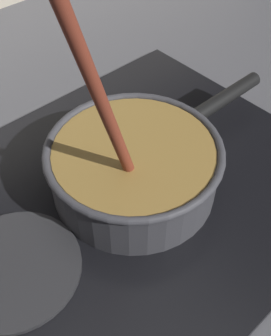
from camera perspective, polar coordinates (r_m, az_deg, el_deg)
name	(u,v)px	position (r m, az deg, el deg)	size (l,w,h in m)	color
ground	(210,266)	(0.56, 10.17, -13.13)	(2.40, 1.60, 0.04)	#4C4C51
hob_plate	(136,188)	(0.60, 0.00, -2.78)	(0.56, 0.48, 0.01)	black
burner_ring	(136,184)	(0.59, 0.00, -2.15)	(0.17, 0.17, 0.01)	#592D0C
spare_burner	(14,268)	(0.54, -16.39, -13.01)	(0.17, 0.17, 0.01)	#262628
cooking_pan	(136,165)	(0.56, 0.10, 0.48)	(0.38, 0.24, 0.33)	#38383D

